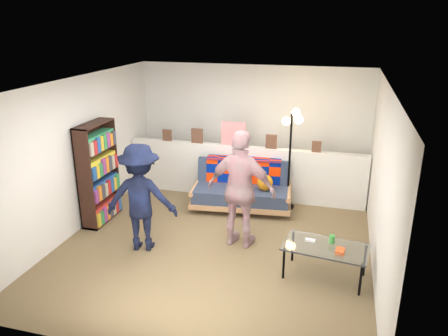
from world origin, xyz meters
name	(u,v)px	position (x,y,z in m)	size (l,w,h in m)	color
ground	(217,241)	(0.00, 0.00, 0.00)	(5.00, 5.00, 0.00)	brown
room_shell	(225,128)	(0.00, 0.47, 1.67)	(4.60, 5.05, 2.45)	silver
half_wall_ledge	(244,172)	(0.00, 1.80, 0.50)	(4.45, 0.15, 1.00)	silver
ledge_decor	(232,136)	(-0.23, 1.78, 1.18)	(2.97, 0.02, 0.45)	brown
futon_sofa	(243,189)	(0.09, 1.31, 0.35)	(1.82, 1.01, 0.75)	tan
bookshelf	(99,176)	(-2.08, 0.22, 0.78)	(0.28, 0.83, 1.67)	black
coffee_table	(326,249)	(1.63, -0.56, 0.42)	(1.14, 0.73, 0.56)	black
floor_lamp	(292,139)	(0.89, 1.57, 1.26)	(0.37, 0.33, 1.78)	black
person_left	(141,198)	(-1.00, -0.46, 0.80)	(1.03, 0.59, 1.59)	black
person_right	(241,190)	(0.37, 0.01, 0.88)	(1.03, 0.43, 1.76)	pink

